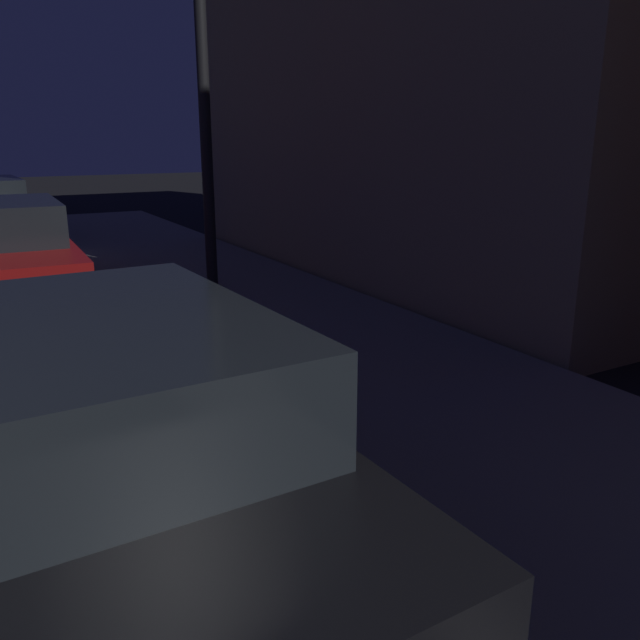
# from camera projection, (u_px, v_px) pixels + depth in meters

# --- Properties ---
(car_black) EXTENTS (2.19, 4.45, 1.43)m
(car_black) POSITION_uv_depth(u_px,v_px,m) (96.00, 439.00, 3.46)
(car_black) COLOR black
(car_black) RESTS_ON ground
(car_red) EXTENTS (2.10, 4.46, 1.43)m
(car_red) POSITION_uv_depth(u_px,v_px,m) (1.00, 254.00, 8.89)
(car_red) COLOR maroon
(car_red) RESTS_ON ground
(street_lamp) EXTENTS (0.44, 0.44, 5.08)m
(street_lamp) POSITION_uv_depth(u_px,v_px,m) (201.00, 36.00, 8.56)
(street_lamp) COLOR black
(street_lamp) RESTS_ON sidewalk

